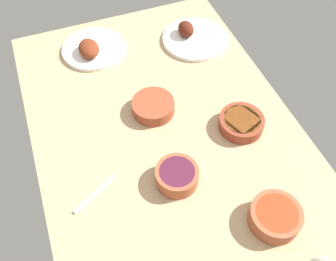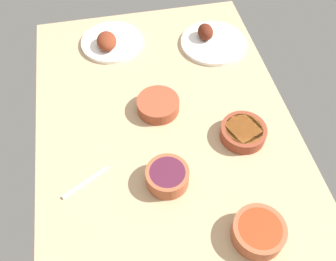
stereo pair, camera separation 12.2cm
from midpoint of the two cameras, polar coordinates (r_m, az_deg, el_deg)
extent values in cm
cube|color=tan|center=(130.32, -2.66, -1.22)|extent=(140.00, 90.00, 4.00)
cylinder|color=white|center=(161.96, 1.93, 13.72)|extent=(27.27, 27.27, 1.60)
ellipsoid|color=#511E11|center=(161.18, 0.54, 15.18)|extent=(8.19, 6.31, 6.11)
cylinder|color=white|center=(161.38, -13.52, 11.94)|extent=(25.69, 25.69, 1.60)
ellipsoid|color=maroon|center=(156.94, -14.28, 11.97)|extent=(10.92, 8.05, 5.41)
cylinder|color=brown|center=(133.60, -4.89, 3.51)|extent=(15.26, 15.26, 4.71)
cylinder|color=white|center=(132.19, -4.95, 4.03)|extent=(12.51, 12.51, 1.00)
cylinder|color=#A35133|center=(116.25, -1.64, -7.20)|extent=(13.59, 13.59, 5.81)
cylinder|color=#4C192D|center=(114.16, -1.66, -6.60)|extent=(11.15, 11.15, 1.00)
cylinder|color=#A35133|center=(112.96, 13.08, -12.99)|extent=(15.10, 15.10, 5.88)
cylinder|color=#9E3314|center=(110.78, 13.32, -12.48)|extent=(12.38, 12.38, 1.00)
cylinder|color=brown|center=(130.05, 8.56, 0.99)|extent=(15.57, 15.57, 4.51)
cylinder|color=brown|center=(128.68, 8.66, 1.47)|extent=(12.77, 12.77, 1.00)
cube|color=silver|center=(119.64, -14.01, -9.56)|extent=(8.84, 15.24, 0.80)
camera|label=1|loc=(0.06, -92.74, -3.69)|focal=39.77mm
camera|label=2|loc=(0.06, 87.26, 3.69)|focal=39.77mm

